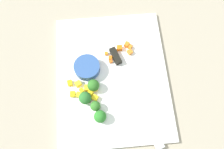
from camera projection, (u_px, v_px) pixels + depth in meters
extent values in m
plane|color=tan|center=(112.00, 77.00, 0.78)|extent=(4.00, 4.00, 0.00)
cube|color=white|center=(112.00, 76.00, 0.77)|extent=(0.46, 0.36, 0.01)
cylinder|color=#2F5392|center=(87.00, 68.00, 0.76)|extent=(0.08, 0.08, 0.03)
cube|color=silver|center=(146.00, 118.00, 0.72)|extent=(0.20, 0.09, 0.00)
cube|color=black|center=(116.00, 56.00, 0.78)|extent=(0.06, 0.04, 0.02)
cube|color=orange|center=(127.00, 45.00, 0.80)|extent=(0.02, 0.02, 0.02)
cube|color=orange|center=(130.00, 47.00, 0.79)|extent=(0.02, 0.02, 0.01)
cube|color=orange|center=(120.00, 48.00, 0.79)|extent=(0.02, 0.02, 0.01)
cube|color=orange|center=(116.00, 52.00, 0.79)|extent=(0.01, 0.01, 0.01)
cube|color=orange|center=(110.00, 58.00, 0.78)|extent=(0.01, 0.01, 0.01)
cube|color=orange|center=(130.00, 52.00, 0.79)|extent=(0.02, 0.02, 0.01)
cube|color=orange|center=(111.00, 61.00, 0.78)|extent=(0.01, 0.01, 0.01)
cube|color=orange|center=(106.00, 54.00, 0.79)|extent=(0.01, 0.01, 0.01)
cube|color=yellow|center=(84.00, 99.00, 0.73)|extent=(0.02, 0.02, 0.02)
cube|color=yellow|center=(70.00, 83.00, 0.75)|extent=(0.02, 0.02, 0.01)
cube|color=yellow|center=(79.00, 95.00, 0.73)|extent=(0.02, 0.02, 0.02)
cube|color=yellow|center=(73.00, 94.00, 0.74)|extent=(0.02, 0.02, 0.01)
cube|color=yellow|center=(88.00, 88.00, 0.74)|extent=(0.02, 0.02, 0.02)
cube|color=yellow|center=(95.00, 98.00, 0.73)|extent=(0.02, 0.02, 0.01)
cube|color=yellow|center=(78.00, 84.00, 0.75)|extent=(0.02, 0.02, 0.02)
cube|color=yellow|center=(82.00, 91.00, 0.74)|extent=(0.02, 0.02, 0.01)
cube|color=gold|center=(95.00, 89.00, 0.74)|extent=(0.02, 0.02, 0.02)
cube|color=yellow|center=(90.00, 93.00, 0.74)|extent=(0.02, 0.02, 0.02)
cylinder|color=#95C058|center=(96.00, 107.00, 0.72)|extent=(0.01, 0.01, 0.01)
sphere|color=#337127|center=(95.00, 106.00, 0.71)|extent=(0.03, 0.03, 0.03)
cylinder|color=#96C254|center=(94.00, 87.00, 0.75)|extent=(0.01, 0.01, 0.01)
sphere|color=#2E6D23|center=(93.00, 85.00, 0.73)|extent=(0.04, 0.04, 0.04)
cylinder|color=#7FB469|center=(86.00, 99.00, 0.73)|extent=(0.01, 0.01, 0.01)
sphere|color=#2A6B2A|center=(85.00, 98.00, 0.72)|extent=(0.04, 0.04, 0.04)
cylinder|color=#86AF6A|center=(100.00, 117.00, 0.71)|extent=(0.01, 0.01, 0.01)
sphere|color=#2A7827|center=(100.00, 117.00, 0.70)|extent=(0.04, 0.04, 0.04)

